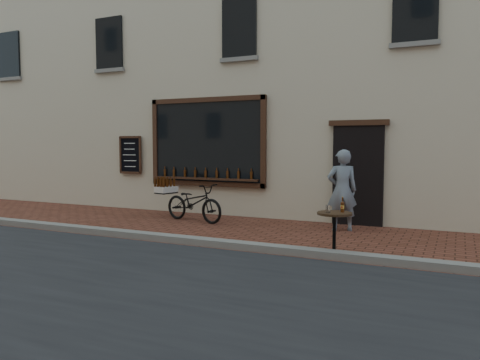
% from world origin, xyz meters
% --- Properties ---
extents(ground, '(90.00, 90.00, 0.00)m').
position_xyz_m(ground, '(0.00, 0.00, 0.00)').
color(ground, '#57291C').
rests_on(ground, ground).
extents(kerb, '(90.00, 0.25, 0.12)m').
position_xyz_m(kerb, '(0.00, 0.20, 0.06)').
color(kerb, slate).
rests_on(kerb, ground).
extents(shop_building, '(28.00, 6.20, 10.00)m').
position_xyz_m(shop_building, '(0.00, 6.50, 5.00)').
color(shop_building, '#BEB096').
rests_on(shop_building, ground).
extents(cargo_bicycle, '(2.06, 0.97, 0.95)m').
position_xyz_m(cargo_bicycle, '(-1.66, 2.34, 0.45)').
color(cargo_bicycle, black).
rests_on(cargo_bicycle, ground).
extents(bistro_table, '(0.55, 0.55, 0.95)m').
position_xyz_m(bistro_table, '(2.15, 0.35, 0.51)').
color(bistro_table, black).
rests_on(bistro_table, ground).
extents(pedestrian, '(0.72, 0.61, 1.68)m').
position_xyz_m(pedestrian, '(1.74, 2.65, 0.84)').
color(pedestrian, slate).
rests_on(pedestrian, ground).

